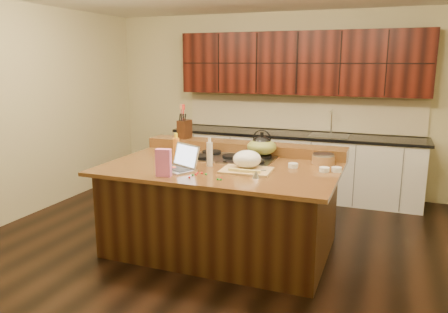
% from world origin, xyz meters
% --- Properties ---
extents(room, '(5.52, 5.02, 2.72)m').
position_xyz_m(room, '(0.00, 0.00, 1.35)').
color(room, black).
rests_on(room, ground).
extents(island, '(2.40, 1.60, 0.92)m').
position_xyz_m(island, '(0.00, 0.00, 0.46)').
color(island, black).
rests_on(island, ground).
extents(back_ledge, '(2.40, 0.30, 0.12)m').
position_xyz_m(back_ledge, '(0.00, 0.70, 0.98)').
color(back_ledge, black).
rests_on(back_ledge, island).
extents(cooktop, '(0.92, 0.52, 0.05)m').
position_xyz_m(cooktop, '(0.00, 0.30, 0.94)').
color(cooktop, gray).
rests_on(cooktop, island).
extents(back_counter, '(3.70, 0.66, 2.40)m').
position_xyz_m(back_counter, '(0.30, 2.23, 0.98)').
color(back_counter, silver).
rests_on(back_counter, ground).
extents(kettle, '(0.27, 0.27, 0.21)m').
position_xyz_m(kettle, '(0.30, 0.43, 1.07)').
color(kettle, black).
rests_on(kettle, cooktop).
extents(green_bowl, '(0.37, 0.37, 0.18)m').
position_xyz_m(green_bowl, '(0.30, 0.43, 1.05)').
color(green_bowl, olive).
rests_on(green_bowl, cooktop).
extents(laptop, '(0.45, 0.41, 0.25)m').
position_xyz_m(laptop, '(-0.32, -0.33, 0.99)').
color(laptop, '#B7B7BC').
rests_on(laptop, island).
extents(oil_bottle, '(0.09, 0.09, 0.27)m').
position_xyz_m(oil_bottle, '(-0.49, -0.09, 1.06)').
color(oil_bottle, orange).
rests_on(oil_bottle, island).
extents(vinegar_bottle, '(0.08, 0.08, 0.25)m').
position_xyz_m(vinegar_bottle, '(-0.10, -0.09, 1.04)').
color(vinegar_bottle, silver).
rests_on(vinegar_bottle, island).
extents(wooden_tray, '(0.51, 0.40, 0.20)m').
position_xyz_m(wooden_tray, '(0.31, -0.12, 1.01)').
color(wooden_tray, tan).
rests_on(wooden_tray, island).
extents(ramekin_a, '(0.13, 0.13, 0.04)m').
position_xyz_m(ramekin_a, '(1.04, 0.09, 0.94)').
color(ramekin_a, white).
rests_on(ramekin_a, island).
extents(ramekin_b, '(0.13, 0.13, 0.04)m').
position_xyz_m(ramekin_b, '(0.72, 0.15, 0.94)').
color(ramekin_b, white).
rests_on(ramekin_b, island).
extents(ramekin_c, '(0.11, 0.11, 0.04)m').
position_xyz_m(ramekin_c, '(1.15, 0.14, 0.94)').
color(ramekin_c, white).
rests_on(ramekin_c, island).
extents(strainer_bowl, '(0.31, 0.31, 0.09)m').
position_xyz_m(strainer_bowl, '(0.98, 0.43, 0.97)').
color(strainer_bowl, '#996B3F').
rests_on(strainer_bowl, island).
extents(kitchen_timer, '(0.10, 0.10, 0.07)m').
position_xyz_m(kitchen_timer, '(0.48, -0.37, 0.96)').
color(kitchen_timer, silver).
rests_on(kitchen_timer, island).
extents(pink_bag, '(0.15, 0.10, 0.26)m').
position_xyz_m(pink_bag, '(-0.35, -0.62, 1.05)').
color(pink_bag, pink).
rests_on(pink_bag, island).
extents(candy_plate, '(0.24, 0.24, 0.01)m').
position_xyz_m(candy_plate, '(-0.42, -0.36, 0.93)').
color(candy_plate, white).
rests_on(candy_plate, island).
extents(package_box, '(0.11, 0.09, 0.14)m').
position_xyz_m(package_box, '(-0.65, -0.09, 0.99)').
color(package_box, '#BF9143').
rests_on(package_box, island).
extents(utensil_crock, '(0.15, 0.15, 0.14)m').
position_xyz_m(utensil_crock, '(-0.80, 0.70, 1.11)').
color(utensil_crock, white).
rests_on(utensil_crock, back_ledge).
extents(knife_block, '(0.13, 0.20, 0.23)m').
position_xyz_m(knife_block, '(-0.78, 0.70, 1.15)').
color(knife_block, black).
rests_on(knife_block, back_ledge).
extents(gumdrop_0, '(0.02, 0.02, 0.02)m').
position_xyz_m(gumdrop_0, '(0.19, -0.53, 0.93)').
color(gumdrop_0, red).
rests_on(gumdrop_0, island).
extents(gumdrop_1, '(0.02, 0.02, 0.02)m').
position_xyz_m(gumdrop_1, '(0.18, -0.57, 0.93)').
color(gumdrop_1, '#198C26').
rests_on(gumdrop_1, island).
extents(gumdrop_2, '(0.02, 0.02, 0.02)m').
position_xyz_m(gumdrop_2, '(-0.05, -0.42, 0.93)').
color(gumdrop_2, red).
rests_on(gumdrop_2, island).
extents(gumdrop_3, '(0.02, 0.02, 0.02)m').
position_xyz_m(gumdrop_3, '(0.21, -0.57, 0.93)').
color(gumdrop_3, '#198C26').
rests_on(gumdrop_3, island).
extents(gumdrop_4, '(0.02, 0.02, 0.02)m').
position_xyz_m(gumdrop_4, '(-0.09, -0.60, 0.93)').
color(gumdrop_4, red).
rests_on(gumdrop_4, island).
extents(gumdrop_5, '(0.02, 0.02, 0.02)m').
position_xyz_m(gumdrop_5, '(-0.10, -0.52, 0.93)').
color(gumdrop_5, '#198C26').
rests_on(gumdrop_5, island).
extents(gumdrop_6, '(0.02, 0.02, 0.02)m').
position_xyz_m(gumdrop_6, '(-0.09, -0.43, 0.93)').
color(gumdrop_6, red).
rests_on(gumdrop_6, island).
extents(gumdrop_7, '(0.02, 0.02, 0.02)m').
position_xyz_m(gumdrop_7, '(0.01, -0.44, 0.93)').
color(gumdrop_7, '#198C26').
rests_on(gumdrop_7, island).
extents(gumdrop_8, '(0.02, 0.02, 0.02)m').
position_xyz_m(gumdrop_8, '(-0.08, -0.49, 0.93)').
color(gumdrop_8, red).
rests_on(gumdrop_8, island).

